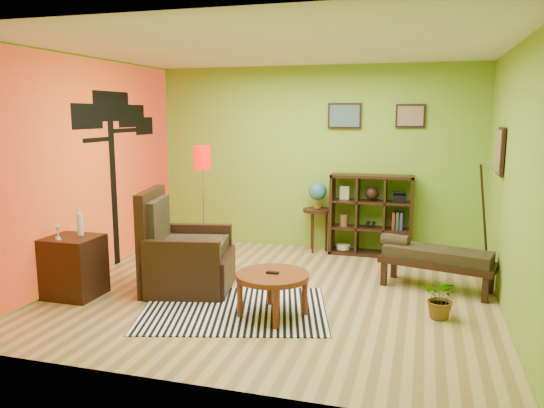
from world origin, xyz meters
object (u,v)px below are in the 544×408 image
(armchair, at_px, (183,259))
(cube_shelf, at_px, (372,215))
(coffee_table, at_px, (273,279))
(potted_plant, at_px, (442,303))
(bench, at_px, (434,257))
(globe_table, at_px, (317,199))
(side_cabinet, at_px, (73,266))
(floor_lamp, at_px, (203,168))

(armchair, height_order, cube_shelf, armchair)
(cube_shelf, bearing_deg, coffee_table, -104.98)
(potted_plant, bearing_deg, cube_shelf, 112.18)
(bench, bearing_deg, potted_plant, -85.56)
(globe_table, height_order, bench, globe_table)
(armchair, xyz_separation_m, bench, (2.89, 0.83, 0.03))
(side_cabinet, distance_m, globe_table, 3.63)
(floor_lamp, bearing_deg, globe_table, 31.72)
(floor_lamp, relative_size, globe_table, 1.54)
(armchair, distance_m, potted_plant, 2.98)
(coffee_table, relative_size, floor_lamp, 0.46)
(cube_shelf, bearing_deg, armchair, -132.66)
(side_cabinet, xyz_separation_m, cube_shelf, (3.11, 2.78, 0.25))
(globe_table, bearing_deg, bench, -38.66)
(coffee_table, distance_m, floor_lamp, 2.58)
(globe_table, bearing_deg, armchair, -118.74)
(globe_table, relative_size, cube_shelf, 0.89)
(side_cabinet, relative_size, potted_plant, 2.32)
(floor_lamp, xyz_separation_m, cube_shelf, (2.29, 0.92, -0.73))
(coffee_table, relative_size, potted_plant, 1.73)
(globe_table, distance_m, bench, 2.21)
(coffee_table, bearing_deg, potted_plant, 14.31)
(cube_shelf, bearing_deg, bench, -57.33)
(coffee_table, height_order, bench, bench)
(coffee_table, height_order, globe_table, globe_table)
(armchair, height_order, globe_table, armchair)
(armchair, bearing_deg, cube_shelf, 47.34)
(coffee_table, xyz_separation_m, floor_lamp, (-1.56, 1.84, 0.93))
(armchair, xyz_separation_m, side_cabinet, (-1.10, -0.59, -0.01))
(bench, bearing_deg, floor_lamp, 171.99)
(floor_lamp, bearing_deg, potted_plant, -23.52)
(armchair, bearing_deg, bench, 15.93)
(coffee_table, bearing_deg, cube_shelf, 75.02)
(floor_lamp, distance_m, bench, 3.33)
(globe_table, relative_size, bench, 0.76)
(globe_table, bearing_deg, floor_lamp, -148.28)
(coffee_table, height_order, side_cabinet, side_cabinet)
(coffee_table, xyz_separation_m, potted_plant, (1.69, 0.43, -0.23))
(cube_shelf, distance_m, potted_plant, 2.55)
(floor_lamp, bearing_deg, armchair, -77.73)
(globe_table, height_order, cube_shelf, cube_shelf)
(coffee_table, bearing_deg, globe_table, 91.72)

